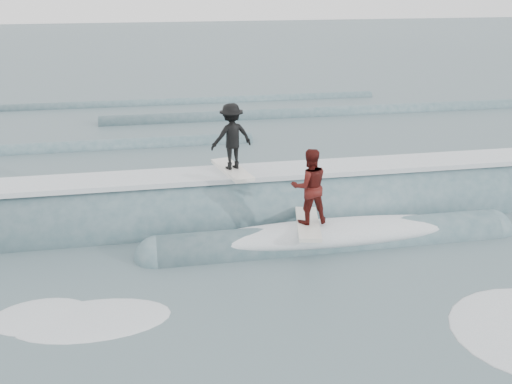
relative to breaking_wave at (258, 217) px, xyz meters
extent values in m
plane|color=#40575D|center=(-0.20, -5.92, -0.03)|extent=(160.00, 160.00, 0.00)
cylinder|color=#3C5C65|center=(-0.20, 0.25, -0.03)|extent=(20.46, 2.47, 2.47)
cylinder|color=#3C5C65|center=(1.60, -1.95, -0.03)|extent=(9.00, 1.12, 1.12)
sphere|color=#3C5C65|center=(-2.90, -1.95, -0.03)|extent=(1.12, 1.12, 1.12)
sphere|color=#3C5C65|center=(6.10, -1.95, -0.03)|extent=(1.12, 1.12, 1.12)
cube|color=white|center=(-0.20, 0.25, 1.27)|extent=(18.00, 1.30, 0.14)
ellipsoid|color=white|center=(1.60, -1.95, 0.27)|extent=(7.60, 1.30, 0.60)
cube|color=white|center=(-0.69, 0.25, 1.39)|extent=(0.97, 2.07, 0.10)
imported|color=black|center=(-0.69, 0.25, 2.35)|extent=(1.31, 0.96, 1.82)
cube|color=silver|center=(0.91, -1.95, 0.58)|extent=(0.95, 2.07, 0.10)
imported|color=#46100D|center=(0.91, -1.95, 1.59)|extent=(0.96, 0.75, 1.93)
ellipsoid|color=white|center=(-4.27, -4.43, -0.03)|extent=(2.61, 1.78, 0.10)
ellipsoid|color=white|center=(-5.31, -4.10, -0.03)|extent=(1.78, 1.21, 0.10)
cylinder|color=#3C5C65|center=(5.78, 12.08, -0.03)|extent=(22.00, 0.80, 0.80)
cylinder|color=#3C5C65|center=(-1.33, 16.08, -0.03)|extent=(22.00, 0.60, 0.60)
camera|label=1|loc=(-2.84, -14.70, 6.48)|focal=40.00mm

